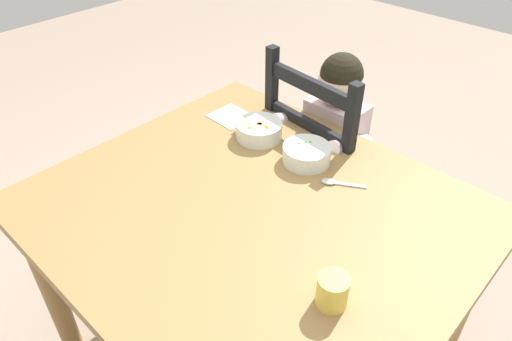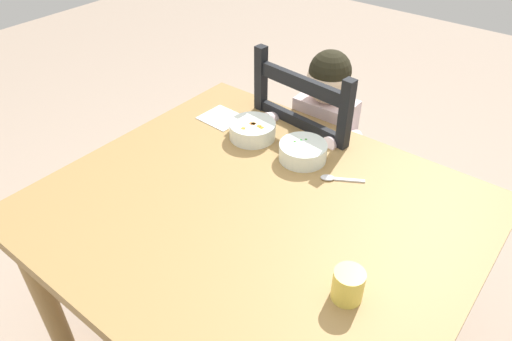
% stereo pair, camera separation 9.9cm
% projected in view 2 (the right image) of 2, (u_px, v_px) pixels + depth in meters
% --- Properties ---
extents(dining_table, '(1.21, 1.06, 0.73)m').
position_uv_depth(dining_table, '(256.00, 231.00, 1.41)').
color(dining_table, '#9C7744').
rests_on(dining_table, ground).
extents(dining_chair, '(0.46, 0.46, 0.98)m').
position_uv_depth(dining_chair, '(316.00, 168.00, 1.94)').
color(dining_chair, black).
rests_on(dining_chair, ground).
extents(child_figure, '(0.32, 0.31, 0.97)m').
position_uv_depth(child_figure, '(320.00, 133.00, 1.83)').
color(child_figure, silver).
rests_on(child_figure, ground).
extents(bowl_of_peas, '(0.16, 0.16, 0.06)m').
position_uv_depth(bowl_of_peas, '(303.00, 151.00, 1.53)').
color(bowl_of_peas, white).
rests_on(bowl_of_peas, dining_table).
extents(bowl_of_carrots, '(0.16, 0.16, 0.06)m').
position_uv_depth(bowl_of_carrots, '(252.00, 130.00, 1.63)').
color(bowl_of_carrots, white).
rests_on(bowl_of_carrots, dining_table).
extents(spoon, '(0.13, 0.09, 0.01)m').
position_uv_depth(spoon, '(334.00, 178.00, 1.46)').
color(spoon, silver).
rests_on(spoon, dining_table).
extents(drinking_cup, '(0.07, 0.07, 0.08)m').
position_uv_depth(drinking_cup, '(348.00, 285.00, 1.08)').
color(drinking_cup, '#E4CF51').
rests_on(drinking_cup, dining_table).
extents(paper_napkin, '(0.15, 0.14, 0.00)m').
position_uv_depth(paper_napkin, '(222.00, 118.00, 1.75)').
color(paper_napkin, white).
rests_on(paper_napkin, dining_table).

